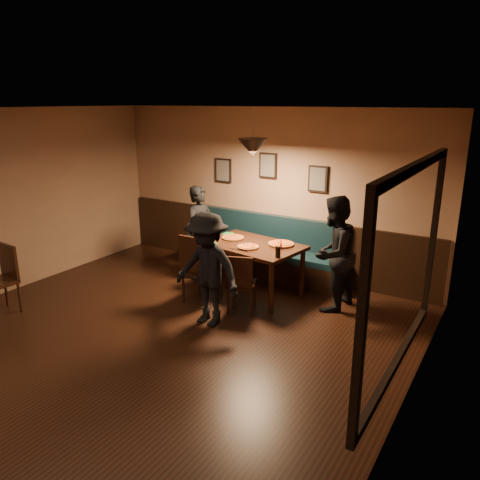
{
  "coord_description": "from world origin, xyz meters",
  "views": [
    {
      "loc": [
        3.73,
        -3.48,
        2.9
      ],
      "look_at": [
        0.3,
        2.08,
        0.95
      ],
      "focal_mm": 35.12,
      "sensor_mm": 36.0,
      "label": 1
    }
  ],
  "objects_px": {
    "chair_near_left": "(201,268)",
    "diner_right": "(333,254)",
    "soda_glass": "(278,252)",
    "booth_bench": "(259,247)",
    "chair_near_right": "(242,282)",
    "dining_table": "(252,269)",
    "tabasco_bottle": "(281,245)",
    "diner_front": "(207,269)",
    "diner_left": "(201,233)"
  },
  "relations": [
    {
      "from": "chair_near_left",
      "to": "diner_right",
      "type": "distance_m",
      "value": 1.93
    },
    {
      "from": "soda_glass",
      "to": "booth_bench",
      "type": "bearing_deg",
      "value": 129.59
    },
    {
      "from": "chair_near_right",
      "to": "soda_glass",
      "type": "bearing_deg",
      "value": 15.87
    },
    {
      "from": "chair_near_left",
      "to": "booth_bench",
      "type": "bearing_deg",
      "value": 81.4
    },
    {
      "from": "booth_bench",
      "to": "chair_near_left",
      "type": "distance_m",
      "value": 1.43
    },
    {
      "from": "dining_table",
      "to": "chair_near_left",
      "type": "xyz_separation_m",
      "value": [
        -0.49,
        -0.65,
        0.12
      ]
    },
    {
      "from": "booth_bench",
      "to": "soda_glass",
      "type": "height_order",
      "value": "booth_bench"
    },
    {
      "from": "chair_near_right",
      "to": "tabasco_bottle",
      "type": "distance_m",
      "value": 0.82
    },
    {
      "from": "dining_table",
      "to": "chair_near_right",
      "type": "distance_m",
      "value": 0.67
    },
    {
      "from": "chair_near_right",
      "to": "soda_glass",
      "type": "xyz_separation_m",
      "value": [
        0.41,
        0.3,
        0.44
      ]
    },
    {
      "from": "dining_table",
      "to": "chair_near_left",
      "type": "bearing_deg",
      "value": -118.44
    },
    {
      "from": "dining_table",
      "to": "chair_near_right",
      "type": "relative_size",
      "value": 1.72
    },
    {
      "from": "booth_bench",
      "to": "tabasco_bottle",
      "type": "bearing_deg",
      "value": -44.12
    },
    {
      "from": "booth_bench",
      "to": "diner_front",
      "type": "height_order",
      "value": "diner_front"
    },
    {
      "from": "booth_bench",
      "to": "diner_left",
      "type": "bearing_deg",
      "value": -140.58
    },
    {
      "from": "chair_near_right",
      "to": "tabasco_bottle",
      "type": "bearing_deg",
      "value": 45.75
    },
    {
      "from": "chair_near_left",
      "to": "diner_front",
      "type": "height_order",
      "value": "diner_front"
    },
    {
      "from": "diner_right",
      "to": "chair_near_left",
      "type": "bearing_deg",
      "value": -56.88
    },
    {
      "from": "chair_near_right",
      "to": "diner_front",
      "type": "xyz_separation_m",
      "value": [
        -0.18,
        -0.57,
        0.34
      ]
    },
    {
      "from": "booth_bench",
      "to": "dining_table",
      "type": "height_order",
      "value": "booth_bench"
    },
    {
      "from": "dining_table",
      "to": "diner_right",
      "type": "relative_size",
      "value": 0.9
    },
    {
      "from": "chair_near_right",
      "to": "dining_table",
      "type": "bearing_deg",
      "value": 87.68
    },
    {
      "from": "diner_left",
      "to": "diner_front",
      "type": "height_order",
      "value": "diner_left"
    },
    {
      "from": "chair_near_left",
      "to": "diner_left",
      "type": "bearing_deg",
      "value": 125.34
    },
    {
      "from": "chair_near_right",
      "to": "tabasco_bottle",
      "type": "height_order",
      "value": "tabasco_bottle"
    },
    {
      "from": "diner_front",
      "to": "dining_table",
      "type": "bearing_deg",
      "value": 94.27
    },
    {
      "from": "booth_bench",
      "to": "soda_glass",
      "type": "xyz_separation_m",
      "value": [
        0.92,
        -1.11,
        0.38
      ]
    },
    {
      "from": "dining_table",
      "to": "diner_front",
      "type": "xyz_separation_m",
      "value": [
        0.02,
        -1.21,
        0.37
      ]
    },
    {
      "from": "chair_near_right",
      "to": "diner_right",
      "type": "distance_m",
      "value": 1.36
    },
    {
      "from": "booth_bench",
      "to": "diner_front",
      "type": "xyz_separation_m",
      "value": [
        0.33,
        -1.98,
        0.27
      ]
    },
    {
      "from": "chair_near_left",
      "to": "tabasco_bottle",
      "type": "distance_m",
      "value": 1.22
    },
    {
      "from": "dining_table",
      "to": "diner_right",
      "type": "distance_m",
      "value": 1.33
    },
    {
      "from": "soda_glass",
      "to": "diner_left",
      "type": "bearing_deg",
      "value": 164.09
    },
    {
      "from": "booth_bench",
      "to": "tabasco_bottle",
      "type": "xyz_separation_m",
      "value": [
        0.8,
        -0.77,
        0.35
      ]
    },
    {
      "from": "dining_table",
      "to": "tabasco_bottle",
      "type": "bearing_deg",
      "value": 8.29
    },
    {
      "from": "booth_bench",
      "to": "chair_near_right",
      "type": "bearing_deg",
      "value": -70.17
    },
    {
      "from": "chair_near_right",
      "to": "diner_left",
      "type": "height_order",
      "value": "diner_left"
    },
    {
      "from": "diner_left",
      "to": "soda_glass",
      "type": "xyz_separation_m",
      "value": [
        1.69,
        -0.48,
        0.09
      ]
    },
    {
      "from": "diner_right",
      "to": "dining_table",
      "type": "bearing_deg",
      "value": -75.21
    },
    {
      "from": "booth_bench",
      "to": "diner_left",
      "type": "distance_m",
      "value": 1.03
    },
    {
      "from": "chair_near_right",
      "to": "diner_front",
      "type": "height_order",
      "value": "diner_front"
    },
    {
      "from": "chair_near_right",
      "to": "booth_bench",
      "type": "bearing_deg",
      "value": 89.84
    },
    {
      "from": "booth_bench",
      "to": "tabasco_bottle",
      "type": "height_order",
      "value": "booth_bench"
    },
    {
      "from": "booth_bench",
      "to": "diner_front",
      "type": "bearing_deg",
      "value": -80.57
    },
    {
      "from": "diner_left",
      "to": "diner_right",
      "type": "distance_m",
      "value": 2.33
    },
    {
      "from": "diner_front",
      "to": "tabasco_bottle",
      "type": "distance_m",
      "value": 1.3
    },
    {
      "from": "booth_bench",
      "to": "diner_left",
      "type": "height_order",
      "value": "diner_left"
    },
    {
      "from": "diner_right",
      "to": "tabasco_bottle",
      "type": "height_order",
      "value": "diner_right"
    },
    {
      "from": "chair_near_left",
      "to": "chair_near_right",
      "type": "xyz_separation_m",
      "value": [
        0.69,
        0.01,
        -0.09
      ]
    },
    {
      "from": "tabasco_bottle",
      "to": "chair_near_left",
      "type": "bearing_deg",
      "value": -146.51
    }
  ]
}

